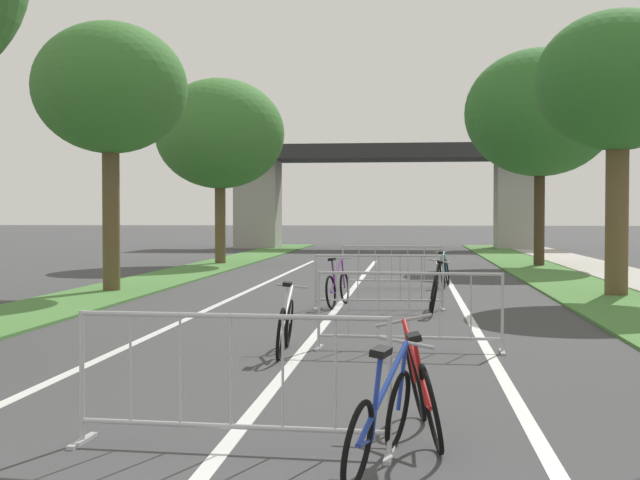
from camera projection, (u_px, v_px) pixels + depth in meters
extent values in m
cube|color=#477A38|center=(175.00, 275.00, 24.74)|extent=(2.17, 52.53, 0.05)
cube|color=#477A38|center=(558.00, 279.00, 23.53)|extent=(2.17, 52.53, 0.05)
cube|color=#ADA89E|center=(637.00, 279.00, 23.30)|extent=(2.13, 52.53, 0.08)
cube|color=silver|center=(344.00, 299.00, 17.88)|extent=(0.14, 30.39, 0.01)
cube|color=silver|center=(460.00, 301.00, 17.62)|extent=(0.14, 30.39, 0.01)
cube|color=silver|center=(232.00, 298.00, 18.15)|extent=(0.14, 30.39, 0.01)
cube|color=#2D2D30|center=(386.00, 153.00, 45.77)|extent=(21.09, 3.90, 0.78)
cube|color=#9E9B93|center=(258.00, 204.00, 46.63)|extent=(2.33, 2.40, 4.84)
cube|color=#9E9B93|center=(518.00, 204.00, 45.08)|extent=(2.33, 2.40, 4.84)
cylinder|color=brown|center=(111.00, 219.00, 19.55)|extent=(0.40, 0.40, 3.43)
ellipsoid|color=#38702D|center=(110.00, 88.00, 19.46)|extent=(3.58, 3.58, 3.04)
cylinder|color=brown|center=(220.00, 223.00, 30.80)|extent=(0.39, 0.39, 3.03)
ellipsoid|color=#38702D|center=(220.00, 134.00, 30.70)|extent=(4.74, 4.74, 4.03)
cylinder|color=brown|center=(617.00, 220.00, 18.45)|extent=(0.50, 0.50, 3.41)
ellipsoid|color=#2D6628|center=(618.00, 80.00, 18.36)|extent=(3.61, 3.61, 3.07)
cylinder|color=#3D2D1E|center=(539.00, 218.00, 29.44)|extent=(0.37, 0.37, 3.44)
ellipsoid|color=#2D6628|center=(540.00, 113.00, 29.33)|extent=(5.26, 5.26, 4.47)
cylinder|color=#ADADB2|center=(82.00, 377.00, 6.59)|extent=(0.04, 0.04, 1.05)
cube|color=#ADADB2|center=(82.00, 441.00, 6.60)|extent=(0.08, 0.44, 0.03)
cylinder|color=#ADADB2|center=(389.00, 387.00, 6.20)|extent=(0.04, 0.04, 1.05)
cube|color=#ADADB2|center=(389.00, 455.00, 6.22)|extent=(0.08, 0.44, 0.03)
cylinder|color=#ADADB2|center=(231.00, 316.00, 6.38)|extent=(2.42, 0.16, 0.04)
cylinder|color=#ADADB2|center=(231.00, 426.00, 6.40)|extent=(2.42, 0.16, 0.04)
cylinder|color=#ADADB2|center=(131.00, 367.00, 6.52)|extent=(0.02, 0.02, 0.87)
cylinder|color=#ADADB2|center=(180.00, 368.00, 6.46)|extent=(0.02, 0.02, 0.87)
cylinder|color=#ADADB2|center=(231.00, 370.00, 6.39)|extent=(0.02, 0.02, 0.87)
cylinder|color=#ADADB2|center=(283.00, 371.00, 6.33)|extent=(0.02, 0.02, 0.87)
cylinder|color=#ADADB2|center=(336.00, 373.00, 6.26)|extent=(0.02, 0.02, 0.87)
cylinder|color=#ADADB2|center=(319.00, 310.00, 11.25)|extent=(0.04, 0.04, 1.05)
cube|color=#ADADB2|center=(319.00, 348.00, 11.27)|extent=(0.08, 0.44, 0.03)
cylinder|color=#ADADB2|center=(502.00, 313.00, 10.90)|extent=(0.04, 0.04, 1.05)
cube|color=#ADADB2|center=(502.00, 352.00, 10.92)|extent=(0.08, 0.44, 0.03)
cylinder|color=#ADADB2|center=(409.00, 273.00, 11.06)|extent=(2.42, 0.12, 0.04)
cylinder|color=#ADADB2|center=(409.00, 337.00, 11.09)|extent=(2.42, 0.12, 0.04)
cylinder|color=#ADADB2|center=(349.00, 304.00, 11.19)|extent=(0.02, 0.02, 0.87)
cylinder|color=#ADADB2|center=(379.00, 304.00, 11.13)|extent=(0.02, 0.02, 0.87)
cylinder|color=#ADADB2|center=(409.00, 305.00, 11.08)|extent=(0.02, 0.02, 0.87)
cylinder|color=#ADADB2|center=(440.00, 305.00, 11.02)|extent=(0.02, 0.02, 0.87)
cylinder|color=#ADADB2|center=(471.00, 306.00, 10.96)|extent=(0.02, 0.02, 0.87)
cylinder|color=#ADADB2|center=(316.00, 282.00, 16.04)|extent=(0.04, 0.04, 1.05)
cube|color=#ADADB2|center=(316.00, 308.00, 16.06)|extent=(0.08, 0.44, 0.03)
cylinder|color=#ADADB2|center=(443.00, 282.00, 15.90)|extent=(0.04, 0.04, 1.05)
cube|color=#ADADB2|center=(443.00, 309.00, 15.92)|extent=(0.08, 0.44, 0.03)
cylinder|color=#ADADB2|center=(379.00, 256.00, 15.96)|extent=(2.42, 0.16, 0.04)
cylinder|color=#ADADB2|center=(379.00, 300.00, 15.98)|extent=(2.42, 0.16, 0.04)
cylinder|color=#ADADB2|center=(337.00, 277.00, 16.02)|extent=(0.02, 0.02, 0.87)
cylinder|color=#ADADB2|center=(358.00, 277.00, 15.99)|extent=(0.02, 0.02, 0.87)
cylinder|color=#ADADB2|center=(379.00, 277.00, 15.97)|extent=(0.02, 0.02, 0.87)
cylinder|color=#ADADB2|center=(400.00, 277.00, 15.95)|extent=(0.02, 0.02, 0.87)
cylinder|color=#ADADB2|center=(421.00, 278.00, 15.92)|extent=(0.02, 0.02, 0.87)
cylinder|color=#ADADB2|center=(343.00, 266.00, 20.88)|extent=(0.04, 0.04, 1.05)
cube|color=#ADADB2|center=(343.00, 287.00, 20.90)|extent=(0.07, 0.44, 0.03)
cylinder|color=#ADADB2|center=(441.00, 267.00, 20.69)|extent=(0.04, 0.04, 1.05)
cube|color=#ADADB2|center=(441.00, 287.00, 20.71)|extent=(0.07, 0.44, 0.03)
cylinder|color=#ADADB2|center=(392.00, 246.00, 20.77)|extent=(2.42, 0.11, 0.04)
cylinder|color=#ADADB2|center=(391.00, 281.00, 20.80)|extent=(2.42, 0.11, 0.04)
cylinder|color=#ADADB2|center=(359.00, 263.00, 20.85)|extent=(0.02, 0.02, 0.87)
cylinder|color=#ADADB2|center=(375.00, 263.00, 20.82)|extent=(0.02, 0.02, 0.87)
cylinder|color=#ADADB2|center=(392.00, 263.00, 20.79)|extent=(0.02, 0.02, 0.87)
cylinder|color=#ADADB2|center=(408.00, 263.00, 20.75)|extent=(0.02, 0.02, 0.87)
cylinder|color=#ADADB2|center=(424.00, 263.00, 20.72)|extent=(0.02, 0.02, 0.87)
torus|color=black|center=(331.00, 292.00, 16.01)|extent=(0.21, 0.66, 0.65)
torus|color=black|center=(345.00, 288.00, 17.05)|extent=(0.21, 0.66, 0.65)
cylinder|color=#662884|center=(336.00, 275.00, 16.50)|extent=(0.16, 1.05, 0.63)
cylinder|color=#662884|center=(334.00, 276.00, 16.30)|extent=(0.12, 0.12, 0.67)
cylinder|color=#662884|center=(333.00, 293.00, 16.18)|extent=(0.09, 0.35, 0.08)
cylinder|color=#662884|center=(343.00, 273.00, 17.02)|extent=(0.10, 0.09, 0.60)
cube|color=black|center=(332.00, 259.00, 16.26)|extent=(0.14, 0.25, 0.06)
cylinder|color=#99999E|center=(342.00, 259.00, 16.99)|extent=(0.48, 0.11, 0.07)
torus|color=black|center=(431.00, 409.00, 6.26)|extent=(0.25, 0.71, 0.69)
torus|color=black|center=(416.00, 382.00, 7.27)|extent=(0.25, 0.71, 0.69)
cylinder|color=red|center=(416.00, 362.00, 6.74)|extent=(0.26, 0.97, 0.58)
cylinder|color=red|center=(420.00, 372.00, 6.55)|extent=(0.16, 0.13, 0.56)
cylinder|color=red|center=(429.00, 407.00, 6.43)|extent=(0.05, 0.33, 0.08)
cylinder|color=red|center=(410.00, 351.00, 7.24)|extent=(0.15, 0.11, 0.55)
cube|color=black|center=(414.00, 337.00, 6.50)|extent=(0.13, 0.25, 0.07)
cylinder|color=#99999E|center=(404.00, 320.00, 7.21)|extent=(0.49, 0.08, 0.13)
torus|color=black|center=(281.00, 334.00, 10.33)|extent=(0.14, 0.67, 0.66)
torus|color=black|center=(289.00, 323.00, 11.39)|extent=(0.14, 0.67, 0.66)
cylinder|color=silver|center=(287.00, 309.00, 10.82)|extent=(0.05, 1.04, 0.55)
cylinder|color=silver|center=(285.00, 309.00, 10.62)|extent=(0.11, 0.12, 0.65)
cylinder|color=silver|center=(282.00, 334.00, 10.50)|extent=(0.05, 0.35, 0.08)
cylinder|color=silver|center=(291.00, 305.00, 11.36)|extent=(0.09, 0.09, 0.51)
cube|color=black|center=(287.00, 284.00, 10.57)|extent=(0.12, 0.25, 0.06)
cylinder|color=#99999E|center=(292.00, 286.00, 11.32)|extent=(0.43, 0.05, 0.07)
torus|color=black|center=(442.00, 275.00, 20.48)|extent=(0.22, 0.69, 0.68)
torus|color=black|center=(447.00, 272.00, 21.54)|extent=(0.22, 0.69, 0.68)
cylinder|color=#197A7F|center=(443.00, 263.00, 20.99)|extent=(0.11, 1.06, 0.57)
cylinder|color=#197A7F|center=(442.00, 264.00, 20.78)|extent=(0.14, 0.11, 0.59)
cylinder|color=#197A7F|center=(443.00, 275.00, 20.65)|extent=(0.08, 0.35, 0.08)
cylinder|color=#197A7F|center=(445.00, 262.00, 21.51)|extent=(0.12, 0.08, 0.54)
cube|color=black|center=(441.00, 253.00, 20.75)|extent=(0.14, 0.25, 0.06)
cylinder|color=#99999E|center=(444.00, 251.00, 21.49)|extent=(0.48, 0.09, 0.09)
torus|color=black|center=(358.00, 446.00, 5.40)|extent=(0.26, 0.62, 0.61)
torus|color=black|center=(398.00, 410.00, 6.41)|extent=(0.26, 0.62, 0.61)
cylinder|color=#1E389E|center=(384.00, 390.00, 5.86)|extent=(0.35, 1.01, 0.56)
cylinder|color=#1E389E|center=(376.00, 396.00, 5.67)|extent=(0.12, 0.14, 0.63)
cylinder|color=#1E389E|center=(365.00, 443.00, 5.56)|extent=(0.10, 0.35, 0.07)
cylinder|color=#1E389E|center=(402.00, 376.00, 6.37)|extent=(0.11, 0.11, 0.53)
cube|color=black|center=(381.00, 352.00, 5.61)|extent=(0.16, 0.26, 0.06)
cylinder|color=#99999E|center=(406.00, 343.00, 6.32)|extent=(0.43, 0.12, 0.09)
torus|color=black|center=(434.00, 297.00, 14.87)|extent=(0.17, 0.68, 0.68)
torus|color=black|center=(433.00, 292.00, 15.84)|extent=(0.17, 0.68, 0.68)
cylinder|color=black|center=(436.00, 279.00, 15.32)|extent=(0.15, 0.95, 0.63)
cylinder|color=black|center=(437.00, 280.00, 15.14)|extent=(0.16, 0.12, 0.68)
cylinder|color=black|center=(434.00, 298.00, 15.03)|extent=(0.03, 0.32, 0.08)
cylinder|color=black|center=(436.00, 277.00, 15.80)|extent=(0.14, 0.09, 0.61)
cube|color=black|center=(440.00, 262.00, 15.09)|extent=(0.11, 0.24, 0.07)
cylinder|color=#99999E|center=(439.00, 261.00, 15.76)|extent=(0.43, 0.03, 0.10)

